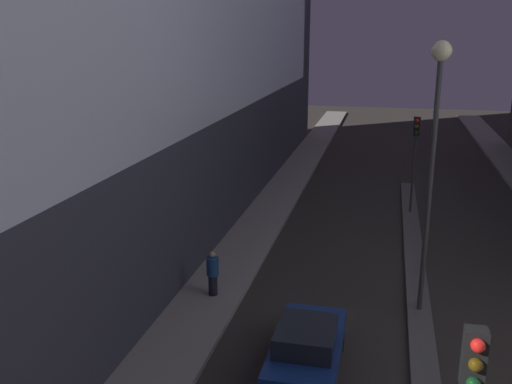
# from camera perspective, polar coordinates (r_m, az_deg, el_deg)

# --- Properties ---
(median_strip) EXTENTS (0.76, 28.70, 0.15)m
(median_strip) POSITION_cam_1_polar(r_m,az_deg,el_deg) (21.57, 15.77, -8.95)
(median_strip) COLOR #56544F
(median_strip) RESTS_ON ground
(traffic_light_mid) EXTENTS (0.32, 0.42, 4.76)m
(traffic_light_mid) POSITION_cam_1_polar(r_m,az_deg,el_deg) (28.82, 15.65, 4.72)
(traffic_light_mid) COLOR #383838
(traffic_light_mid) RESTS_ON median_strip
(street_lamp) EXTENTS (0.60, 0.60, 8.49)m
(street_lamp) POSITION_cam_1_polar(r_m,az_deg,el_deg) (17.89, 17.50, 6.72)
(street_lamp) COLOR #383838
(street_lamp) RESTS_ON median_strip
(car_left_lane) EXTENTS (1.79, 4.07, 1.51)m
(car_left_lane) POSITION_cam_1_polar(r_m,az_deg,el_deg) (15.82, 5.08, -15.22)
(car_left_lane) COLOR navy
(car_left_lane) RESTS_ON ground
(pedestrian_on_left_sidewalk) EXTENTS (0.42, 0.42, 1.58)m
(pedestrian_on_left_sidewalk) POSITION_cam_1_polar(r_m,az_deg,el_deg) (19.58, -4.35, -8.04)
(pedestrian_on_left_sidewalk) COLOR black
(pedestrian_on_left_sidewalk) RESTS_ON sidewalk_left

